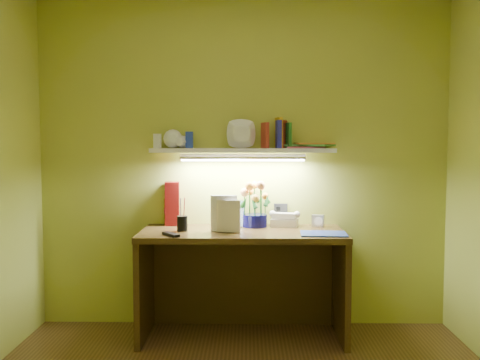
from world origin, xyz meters
The scene contains 13 objects.
desk centered at (0.00, 1.20, 0.38)m, with size 1.40×0.60×0.75m, color #3A260F.
flower_bouquet centered at (0.09, 1.38, 0.91)m, with size 0.20×0.20×0.31m, color #09093B, non-canonical shape.
telephone centered at (0.30, 1.40, 0.81)m, with size 0.19×0.14×0.11m, color beige, non-canonical shape.
desk_clock centered at (0.54, 1.38, 0.79)m, with size 0.09×0.04×0.09m, color silver.
whisky_bottle centered at (-0.54, 1.44, 0.87)m, with size 0.07×0.07×0.25m, color #C4450F, non-canonical shape.
whisky_box centered at (-0.52, 1.44, 0.91)m, with size 0.10×0.10×0.32m, color #560906.
pen_cup centered at (-0.41, 1.18, 0.84)m, with size 0.07×0.07×0.18m, color black.
art_card centered at (-0.09, 1.40, 0.84)m, with size 0.19×0.04×0.19m, color white, non-canonical shape.
tv_remote centered at (-0.46, 0.99, 0.76)m, with size 0.05×0.16×0.02m, color black.
blue_folder centered at (0.54, 1.06, 0.75)m, with size 0.30×0.22×0.01m, color #2843B5.
desk_book_a centered at (-0.17, 1.14, 0.86)m, with size 0.16×0.02×0.22m, color silver.
desk_book_b centered at (-0.22, 1.17, 0.87)m, with size 0.18×0.02×0.25m, color white.
wall_shelf centered at (0.02, 1.38, 1.34)m, with size 1.33×0.36×0.25m.
Camera 1 is at (0.04, -2.44, 1.35)m, focal length 40.00 mm.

